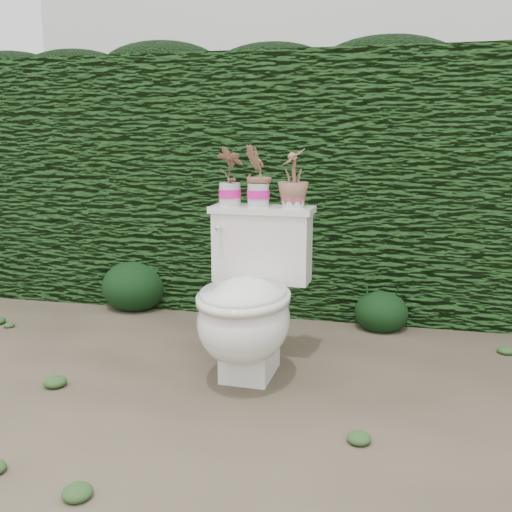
% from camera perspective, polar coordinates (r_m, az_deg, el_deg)
% --- Properties ---
extents(ground, '(60.00, 60.00, 0.00)m').
position_cam_1_polar(ground, '(2.61, -5.05, -13.21)').
color(ground, '#6B5E4A').
rests_on(ground, ground).
extents(hedge, '(8.00, 1.00, 1.60)m').
position_cam_1_polar(hedge, '(3.93, 2.03, 7.32)').
color(hedge, '#214A18').
rests_on(hedge, ground).
extents(house_wall, '(8.00, 3.50, 4.00)m').
position_cam_1_polar(house_wall, '(8.30, 12.54, 17.64)').
color(house_wall, silver).
rests_on(house_wall, ground).
extents(toilet, '(0.51, 0.69, 0.78)m').
position_cam_1_polar(toilet, '(2.62, -0.72, -4.77)').
color(toilet, white).
rests_on(toilet, ground).
extents(potted_plant_left, '(0.17, 0.14, 0.27)m').
position_cam_1_polar(potted_plant_left, '(2.80, -2.64, 7.83)').
color(potted_plant_left, '#2F7323').
rests_on(potted_plant_left, toilet).
extents(potted_plant_center, '(0.14, 0.16, 0.28)m').
position_cam_1_polar(potted_plant_center, '(2.76, 0.24, 7.90)').
color(potted_plant_center, '#2F7323').
rests_on(potted_plant_center, toilet).
extents(potted_plant_right, '(0.18, 0.18, 0.26)m').
position_cam_1_polar(potted_plant_right, '(2.72, 3.75, 7.62)').
color(potted_plant_right, '#2F7323').
rests_on(potted_plant_right, toilet).
extents(liriope_clump_1, '(0.43, 0.43, 0.34)m').
position_cam_1_polar(liriope_clump_1, '(3.84, -12.03, -2.54)').
color(liriope_clump_1, black).
rests_on(liriope_clump_1, ground).
extents(liriope_clump_2, '(0.31, 0.31, 0.25)m').
position_cam_1_polar(liriope_clump_2, '(3.44, 12.43, -5.06)').
color(liriope_clump_2, black).
rests_on(liriope_clump_2, ground).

